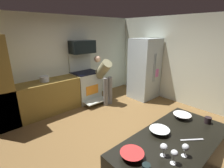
# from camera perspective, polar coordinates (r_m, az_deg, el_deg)

# --- Properties ---
(ground_plane) EXTENTS (5.20, 4.80, 0.02)m
(ground_plane) POSITION_cam_1_polar(r_m,az_deg,el_deg) (3.89, 3.02, -16.07)
(ground_plane) COLOR brown
(wall_back) EXTENTS (5.20, 0.12, 2.60)m
(wall_back) POSITION_cam_1_polar(r_m,az_deg,el_deg) (5.21, -15.45, 7.79)
(wall_back) COLOR silver
(wall_back) RESTS_ON ground
(wall_right) EXTENTS (0.12, 4.80, 2.60)m
(wall_right) POSITION_cam_1_polar(r_m,az_deg,el_deg) (5.42, 22.77, 7.41)
(wall_right) COLOR silver
(wall_right) RESTS_ON ground
(lower_cabinet_run) EXTENTS (2.40, 0.60, 0.90)m
(lower_cabinet_run) POSITION_cam_1_polar(r_m,az_deg,el_deg) (4.78, -22.19, -4.47)
(lower_cabinet_run) COLOR olive
(lower_cabinet_run) RESTS_ON ground
(oven_range) EXTENTS (0.76, 0.98, 1.51)m
(oven_range) POSITION_cam_1_polar(r_m,az_deg,el_deg) (5.28, -8.96, -0.50)
(oven_range) COLOR beige
(oven_range) RESTS_ON ground
(microwave) EXTENTS (0.74, 0.38, 0.38)m
(microwave) POSITION_cam_1_polar(r_m,az_deg,el_deg) (5.12, -10.22, 12.54)
(microwave) COLOR black
(microwave) RESTS_ON oven_range
(refrigerator) EXTENTS (0.85, 0.78, 1.94)m
(refrigerator) POSITION_cam_1_polar(r_m,az_deg,el_deg) (5.52, 11.15, 5.16)
(refrigerator) COLOR #B3C3C8
(refrigerator) RESTS_ON ground
(person_cook) EXTENTS (0.31, 0.68, 1.44)m
(person_cook) POSITION_cam_1_polar(r_m,az_deg,el_deg) (4.95, -2.70, 2.75)
(person_cook) COLOR slate
(person_cook) RESTS_ON ground
(counter_island) EXTENTS (1.71, 0.80, 0.90)m
(counter_island) POSITION_cam_1_polar(r_m,az_deg,el_deg) (2.56, 19.69, -25.68)
(counter_island) COLOR black
(counter_island) RESTS_ON ground
(mixing_bowl_large) EXTENTS (0.26, 0.26, 0.06)m
(mixing_bowl_large) POSITION_cam_1_polar(r_m,az_deg,el_deg) (2.31, 16.08, -15.37)
(mixing_bowl_large) COLOR white
(mixing_bowl_large) RESTS_ON counter_island
(mixing_bowl_small) EXTENTS (0.26, 0.26, 0.06)m
(mixing_bowl_small) POSITION_cam_1_polar(r_m,az_deg,el_deg) (1.89, 6.92, -23.18)
(mixing_bowl_small) COLOR red
(mixing_bowl_small) RESTS_ON counter_island
(mixing_bowl_prep) EXTENTS (0.26, 0.26, 0.06)m
(mixing_bowl_prep) POSITION_cam_1_polar(r_m,az_deg,el_deg) (2.77, 23.07, -10.19)
(mixing_bowl_prep) COLOR white
(mixing_bowl_prep) RESTS_ON counter_island
(wine_glass_near) EXTENTS (0.07, 0.07, 0.15)m
(wine_glass_near) POSITION_cam_1_polar(r_m,az_deg,el_deg) (2.00, 24.11, -19.51)
(wine_glass_near) COLOR silver
(wine_glass_near) RESTS_ON counter_island
(wine_glass_mid) EXTENTS (0.07, 0.07, 0.16)m
(wine_glass_mid) POSITION_cam_1_polar(r_m,az_deg,el_deg) (1.86, 20.80, -21.65)
(wine_glass_mid) COLOR silver
(wine_glass_mid) RESTS_ON counter_island
(wine_glass_far) EXTENTS (0.08, 0.08, 0.15)m
(wine_glass_far) POSITION_cam_1_polar(r_m,az_deg,el_deg) (1.93, 17.53, -20.20)
(wine_glass_far) COLOR silver
(wine_glass_far) RESTS_ON counter_island
(mug_coffee) EXTENTS (0.09, 0.09, 0.09)m
(mug_coffee) POSITION_cam_1_polar(r_m,az_deg,el_deg) (2.79, 30.27, -10.77)
(mug_coffee) COLOR black
(mug_coffee) RESTS_ON counter_island
(knife_chef) EXTENTS (0.24, 0.20, 0.01)m
(knife_chef) POSITION_cam_1_polar(r_m,az_deg,el_deg) (2.34, 25.95, -16.98)
(knife_chef) COLOR #B7BABF
(knife_chef) RESTS_ON counter_island
(stock_pot) EXTENTS (0.23, 0.23, 0.14)m
(stock_pot) POSITION_cam_1_polar(r_m,az_deg,el_deg) (4.63, -22.40, 1.65)
(stock_pot) COLOR silver
(stock_pot) RESTS_ON lower_cabinet_run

